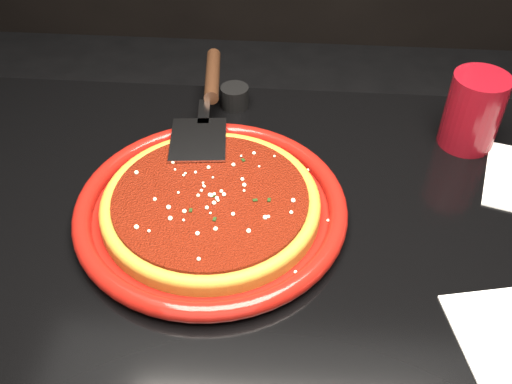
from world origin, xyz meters
TOP-DOWN VIEW (x-y plane):
  - plate at (-0.14, 0.07)m, footprint 0.49×0.49m
  - pizza_crust at (-0.14, 0.07)m, footprint 0.39×0.39m
  - pizza_crust_rim at (-0.14, 0.07)m, footprint 0.39×0.39m
  - pizza_sauce at (-0.14, 0.07)m, footprint 0.35×0.35m
  - parmesan_dusting at (-0.14, 0.07)m, footprint 0.26×0.26m
  - basil_flecks at (-0.14, 0.07)m, footprint 0.24×0.24m
  - pizza_server at (-0.17, 0.28)m, footprint 0.14×0.36m
  - cup at (0.25, 0.27)m, footprint 0.10×0.10m
  - ramekin at (-0.13, 0.34)m, footprint 0.05×0.05m

SIDE VIEW (x-z plane):
  - plate at x=-0.14m, z-range 0.75..0.78m
  - pizza_crust at x=-0.14m, z-range 0.76..0.78m
  - ramekin at x=-0.13m, z-range 0.75..0.79m
  - pizza_crust_rim at x=-0.14m, z-range 0.77..0.79m
  - pizza_sauce at x=-0.14m, z-range 0.78..0.79m
  - basil_flecks at x=-0.14m, z-range 0.79..0.79m
  - parmesan_dusting at x=-0.14m, z-range 0.79..0.79m
  - pizza_server at x=-0.17m, z-range 0.78..0.81m
  - cup at x=0.25m, z-range 0.75..0.87m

